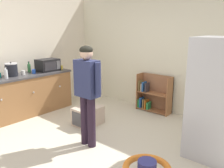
{
  "coord_description": "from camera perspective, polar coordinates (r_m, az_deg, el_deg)",
  "views": [
    {
      "loc": [
        2.49,
        -2.44,
        1.91
      ],
      "look_at": [
        0.1,
        0.37,
        1.01
      ],
      "focal_mm": 37.73,
      "sensor_mm": 36.0,
      "label": 1
    }
  ],
  "objects": [
    {
      "name": "ground_plane",
      "position": [
        3.98,
        -4.7,
        -15.05
      ],
      "size": [
        12.0,
        12.0,
        0.0
      ],
      "primitive_type": "plane",
      "color": "beige",
      "rests_on": "ground"
    },
    {
      "name": "back_wall",
      "position": [
        5.41,
        12.87,
        7.42
      ],
      "size": [
        5.2,
        0.06,
        2.7
      ],
      "primitive_type": "cube",
      "color": "silver",
      "rests_on": "ground"
    },
    {
      "name": "left_side_wall",
      "position": [
        6.09,
        -17.31,
        7.81
      ],
      "size": [
        0.06,
        2.99,
        2.7
      ],
      "primitive_type": "cube",
      "color": "silver",
      "rests_on": "ground"
    },
    {
      "name": "kitchen_counter",
      "position": [
        5.55,
        -20.09,
        -2.4
      ],
      "size": [
        0.65,
        2.09,
        0.9
      ],
      "color": "#98673D",
      "rests_on": "ground"
    },
    {
      "name": "refrigerator",
      "position": [
        3.72,
        24.14,
        -3.48
      ],
      "size": [
        0.73,
        0.68,
        1.78
      ],
      "color": "#B7BABF",
      "rests_on": "ground"
    },
    {
      "name": "bookshelf",
      "position": [
        5.53,
        9.79,
        -2.71
      ],
      "size": [
        0.8,
        0.28,
        0.85
      ],
      "color": "#9A633C",
      "rests_on": "ground"
    },
    {
      "name": "standing_person",
      "position": [
        3.71,
        -6.04,
        -0.87
      ],
      "size": [
        0.57,
        0.22,
        1.64
      ],
      "color": "#2A1C2C",
      "rests_on": "ground"
    },
    {
      "name": "pet_carrier",
      "position": [
        4.77,
        -5.85,
        -7.66
      ],
      "size": [
        0.42,
        0.55,
        0.36
      ],
      "color": "beige",
      "rests_on": "ground"
    },
    {
      "name": "microwave",
      "position": [
        5.72,
        -15.3,
        4.47
      ],
      "size": [
        0.37,
        0.48,
        0.28
      ],
      "color": "black",
      "rests_on": "kitchen_counter"
    },
    {
      "name": "crock_pot",
      "position": [
        5.36,
        -23.2,
        3.21
      ],
      "size": [
        0.25,
        0.25,
        0.3
      ],
      "color": "black",
      "rests_on": "kitchen_counter"
    },
    {
      "name": "green_glass_bottle",
      "position": [
        5.69,
        -19.45,
        3.7
      ],
      "size": [
        0.07,
        0.07,
        0.25
      ],
      "color": "#33753D",
      "rests_on": "kitchen_counter"
    },
    {
      "name": "clear_bottle",
      "position": [
        5.15,
        -24.31,
        2.28
      ],
      "size": [
        0.07,
        0.07,
        0.25
      ],
      "color": "silver",
      "rests_on": "kitchen_counter"
    },
    {
      "name": "yellow_cup",
      "position": [
        5.87,
        -12.21,
        3.95
      ],
      "size": [
        0.08,
        0.08,
        0.09
      ],
      "primitive_type": "cylinder",
      "color": "yellow",
      "rests_on": "kitchen_counter"
    },
    {
      "name": "blue_cup",
      "position": [
        5.5,
        -18.42,
        2.91
      ],
      "size": [
        0.08,
        0.08,
        0.09
      ],
      "primitive_type": "cylinder",
      "color": "blue",
      "rests_on": "kitchen_counter"
    },
    {
      "name": "white_cup",
      "position": [
        5.45,
        -20.74,
        2.62
      ],
      "size": [
        0.08,
        0.08,
        0.09
      ],
      "primitive_type": "cylinder",
      "color": "white",
      "rests_on": "kitchen_counter"
    }
  ]
}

